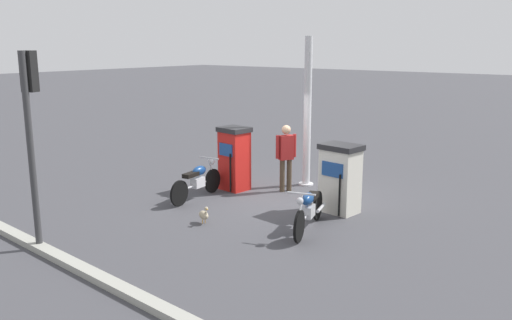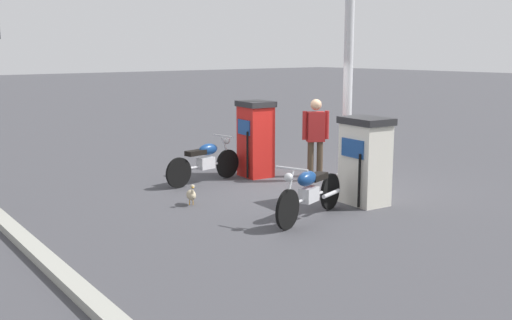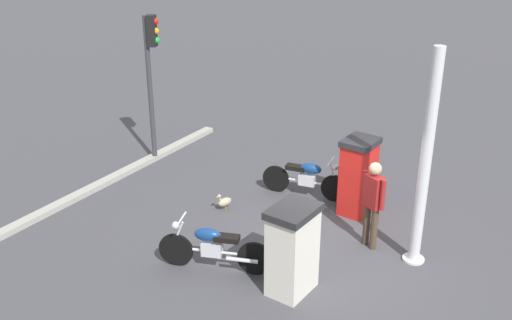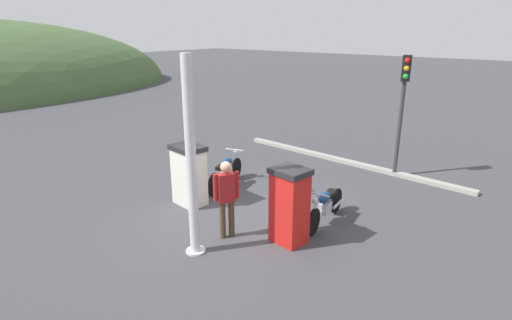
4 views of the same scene
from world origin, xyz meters
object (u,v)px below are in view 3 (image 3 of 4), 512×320
fuel_pump_far (292,249)px  motorcycle_near_pump (307,177)px  fuel_pump_near (358,176)px  motorcycle_far_pump (213,246)px  canopy_support_pole (425,165)px  attendant_person (373,199)px  roadside_traffic_light (151,64)px  wandering_duck (224,202)px

fuel_pump_far → motorcycle_near_pump: size_ratio=0.80×
fuel_pump_near → motorcycle_far_pump: bearing=65.5°
canopy_support_pole → motorcycle_far_pump: bearing=33.6°
fuel_pump_near → attendant_person: (-0.69, 1.15, 0.16)m
fuel_pump_far → canopy_support_pole: size_ratio=0.40×
fuel_pump_near → roadside_traffic_light: (5.33, -0.21, 1.65)m
fuel_pump_near → wandering_duck: size_ratio=4.08×
fuel_pump_far → motorcycle_far_pump: 1.51m
roadside_traffic_light → canopy_support_pole: size_ratio=0.92×
attendant_person → canopy_support_pole: canopy_support_pole is taller
attendant_person → roadside_traffic_light: bearing=-12.7°
fuel_pump_near → motorcycle_near_pump: size_ratio=0.84×
fuel_pump_near → motorcycle_near_pump: fuel_pump_near is taller
fuel_pump_far → motorcycle_near_pump: fuel_pump_far is taller
canopy_support_pole → attendant_person: bearing=-4.4°
fuel_pump_near → canopy_support_pole: 2.24m
fuel_pump_far → roadside_traffic_light: roadside_traffic_light is taller
attendant_person → canopy_support_pole: bearing=175.6°
motorcycle_near_pump → roadside_traffic_light: 4.58m
fuel_pump_near → roadside_traffic_light: size_ratio=0.45×
fuel_pump_far → roadside_traffic_light: size_ratio=0.43×
fuel_pump_near → canopy_support_pole: (-1.56, 1.21, 1.05)m
motorcycle_far_pump → canopy_support_pole: (-3.03, -2.01, 1.41)m
motorcycle_near_pump → motorcycle_far_pump: motorcycle_far_pump is taller
fuel_pump_near → attendant_person: attendant_person is taller
canopy_support_pole → fuel_pump_near: bearing=-37.9°
fuel_pump_near → motorcycle_near_pump: bearing=-7.9°
fuel_pump_near → motorcycle_far_pump: (1.47, 3.23, -0.36)m
motorcycle_near_pump → attendant_person: size_ratio=1.14×
attendant_person → wandering_duck: (3.15, 0.09, -0.80)m
fuel_pump_near → wandering_duck: (2.47, 1.24, -0.64)m
fuel_pump_far → canopy_support_pole: (-1.56, -1.89, 1.10)m
fuel_pump_near → fuel_pump_far: bearing=90.0°
fuel_pump_far → motorcycle_near_pump: (1.21, -3.28, -0.32)m
motorcycle_far_pump → attendant_person: bearing=-136.1°
fuel_pump_far → attendant_person: bearing=-109.3°
attendant_person → canopy_support_pole: size_ratio=0.44×
motorcycle_far_pump → motorcycle_near_pump: bearing=-94.4°
wandering_duck → roadside_traffic_light: bearing=-26.7°
motorcycle_near_pump → wandering_duck: motorcycle_near_pump is taller
canopy_support_pole → motorcycle_near_pump: bearing=-26.5°
attendant_person → roadside_traffic_light: (6.02, -1.35, 1.48)m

